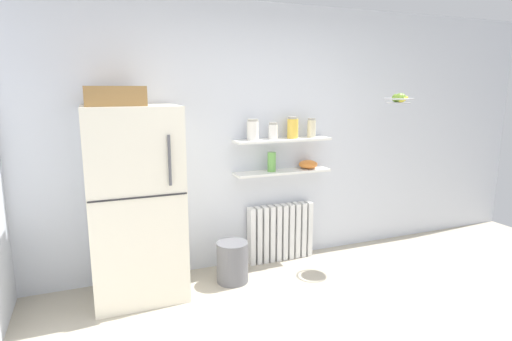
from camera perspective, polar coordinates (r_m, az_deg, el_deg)
The scene contains 14 objects.
ground_plane at distance 3.33m, azimuth 9.82°, elevation -21.48°, with size 7.04×7.04×0.00m, color #B2A893.
back_wall at distance 4.22m, azimuth -0.67°, elevation 4.56°, with size 7.04×0.10×2.60m, color silver.
refrigerator at distance 3.68m, azimuth -16.24°, elevation -3.88°, with size 0.76×0.66×1.80m.
radiator at distance 4.44m, azimuth 3.36°, elevation -8.42°, with size 0.71×0.12×0.60m.
wall_shelf_lower at distance 4.24m, azimuth 3.64°, elevation -0.17°, with size 1.00×0.22×0.03m, color white.
wall_shelf_upper at distance 4.19m, azimuth 3.69°, elevation 4.19°, with size 1.00×0.22×0.03m, color white.
storage_jar_0 at distance 4.05m, azimuth -0.44°, elevation 5.58°, with size 0.11×0.11×0.20m.
storage_jar_1 at distance 4.14m, azimuth 2.35°, elevation 5.42°, with size 0.09×0.09×0.16m.
storage_jar_2 at distance 4.23m, azimuth 5.04°, elevation 5.85°, with size 0.11×0.11×0.22m.
storage_jar_3 at distance 4.33m, azimuth 7.60°, elevation 5.79°, with size 0.09×0.09×0.20m.
vase at distance 4.17m, azimuth 2.16°, elevation 1.18°, with size 0.08×0.08×0.19m, color #66A84C.
shelf_bowl at distance 4.37m, azimuth 7.14°, elevation 0.84°, with size 0.20×0.20×0.09m, color orange.
trash_bin at distance 3.99m, azimuth -3.24°, elevation -12.38°, with size 0.29×0.29×0.38m, color slate.
hanging_fruit_basket at distance 4.44m, azimuth 19.00°, elevation 9.23°, with size 0.29×0.29×0.10m.
Camera 1 is at (-1.52, -1.86, 1.79)m, focal length 29.27 mm.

